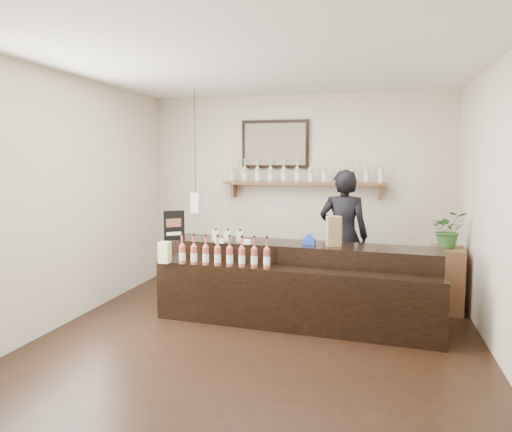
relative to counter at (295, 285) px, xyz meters
The scene contains 10 objects.
ground 0.76m from the counter, 114.73° to the right, with size 5.00×5.00×0.00m, color black.
room_shell 1.44m from the counter, 114.73° to the right, with size 5.00×5.00×5.00m.
back_wall_decor 2.27m from the counter, 103.09° to the left, with size 2.66×0.96×1.69m.
counter is the anchor object (origin of this frame).
promo_sign 1.62m from the counter, behind, with size 0.21×0.17×0.35m.
paper_bag 0.76m from the counter, ahead, with size 0.18×0.16×0.33m.
tape_dispenser 0.54m from the counter, 28.13° to the left, with size 0.15×0.09×0.12m.
side_cabinet 1.92m from the counter, 25.39° to the left, with size 0.43×0.57×0.78m.
potted_plant 2.01m from the counter, 25.39° to the left, with size 0.41×0.35×0.45m, color #2E5F26.
shopkeeper 1.21m from the counter, 63.96° to the left, with size 0.71×0.47×1.95m, color black.
Camera 1 is at (1.12, -4.93, 1.83)m, focal length 35.00 mm.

